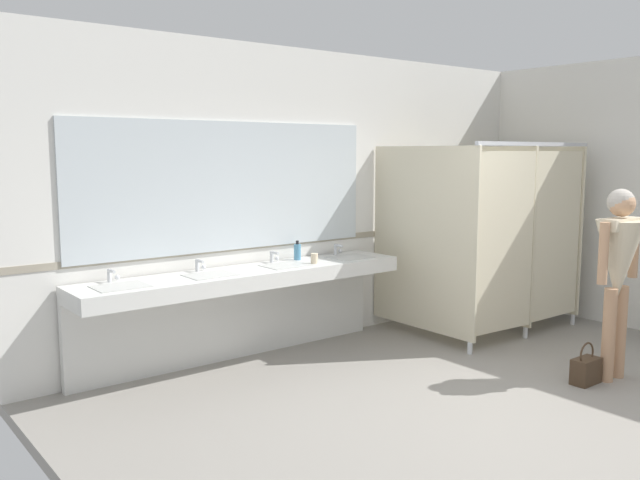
{
  "coord_description": "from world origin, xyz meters",
  "views": [
    {
      "loc": [
        -4.28,
        -2.91,
        1.95
      ],
      "look_at": [
        -1.0,
        1.29,
        1.24
      ],
      "focal_mm": 37.21,
      "sensor_mm": 36.0,
      "label": 1
    }
  ],
  "objects_px": {
    "soap_dispenser": "(297,252)",
    "paper_cup": "(314,258)",
    "person_standing": "(619,260)",
    "handbag": "(586,370)"
  },
  "relations": [
    {
      "from": "person_standing",
      "to": "paper_cup",
      "type": "xyz_separation_m",
      "value": [
        -1.57,
        2.19,
        -0.11
      ]
    },
    {
      "from": "person_standing",
      "to": "handbag",
      "type": "relative_size",
      "value": 4.56
    },
    {
      "from": "handbag",
      "to": "paper_cup",
      "type": "distance_m",
      "value": 2.61
    },
    {
      "from": "person_standing",
      "to": "handbag",
      "type": "height_order",
      "value": "person_standing"
    },
    {
      "from": "soap_dispenser",
      "to": "paper_cup",
      "type": "bearing_deg",
      "value": -89.86
    },
    {
      "from": "handbag",
      "to": "soap_dispenser",
      "type": "distance_m",
      "value": 2.84
    },
    {
      "from": "handbag",
      "to": "paper_cup",
      "type": "relative_size",
      "value": 3.71
    },
    {
      "from": "soap_dispenser",
      "to": "paper_cup",
      "type": "height_order",
      "value": "soap_dispenser"
    },
    {
      "from": "person_standing",
      "to": "paper_cup",
      "type": "height_order",
      "value": "person_standing"
    },
    {
      "from": "person_standing",
      "to": "handbag",
      "type": "bearing_deg",
      "value": 165.47
    }
  ]
}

